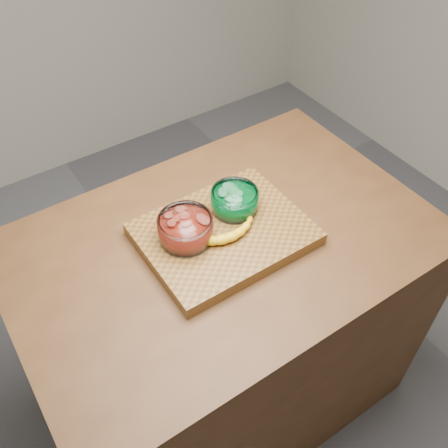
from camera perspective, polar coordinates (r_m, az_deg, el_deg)
ground at (r=2.16m, az=0.00°, el=-18.06°), size 3.50×3.50×0.00m
counter at (r=1.77m, az=0.00°, el=-11.61°), size 1.20×0.80×0.90m
cutting_board at (r=1.39m, az=0.00°, el=-1.15°), size 0.45×0.35×0.04m
bowl_red at (r=1.34m, az=-4.41°, el=-0.55°), size 0.15×0.15×0.07m
bowl_green at (r=1.42m, az=1.22°, el=2.73°), size 0.13×0.13×0.06m
banana at (r=1.36m, az=-0.54°, el=-0.55°), size 0.23×0.14×0.03m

